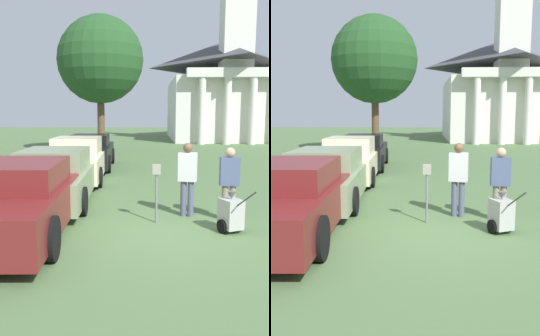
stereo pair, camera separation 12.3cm
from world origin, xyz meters
TOP-DOWN VIEW (x-y plane):
  - ground_plane at (0.00, 0.00)m, footprint 120.00×120.00m
  - parked_car_maroon at (-2.72, 0.19)m, footprint 2.12×5.29m
  - parked_car_sage at (-2.72, 2.92)m, footprint 2.18×5.20m
  - parked_car_cream at (-2.72, 6.20)m, footprint 2.08×4.72m
  - parked_car_black at (-2.72, 9.27)m, footprint 2.05×4.86m
  - parking_meter at (-0.02, 0.88)m, footprint 0.18×0.09m
  - person_worker at (0.71, 1.44)m, footprint 0.46×0.32m
  - person_supervisor at (1.61, 1.14)m, footprint 0.43×0.23m
  - equipment_cart at (1.48, 0.27)m, footprint 0.58×0.99m
  - church at (6.92, 28.92)m, footprint 10.02×13.93m
  - shade_tree at (-3.07, 15.77)m, footprint 5.16×5.16m

SIDE VIEW (x-z plane):
  - ground_plane at x=0.00m, z-range 0.00..0.00m
  - equipment_cart at x=1.48m, z-range -0.11..0.89m
  - parked_car_sage at x=-2.72m, z-range -0.05..1.39m
  - parked_car_maroon at x=-2.72m, z-range -0.04..1.42m
  - parked_car_black at x=-2.72m, z-range -0.04..1.45m
  - parked_car_cream at x=-2.72m, z-range -0.07..1.49m
  - parking_meter at x=-0.02m, z-range 0.26..1.56m
  - person_supervisor at x=1.61m, z-range 0.11..1.76m
  - person_worker at x=0.71m, z-range 0.12..1.85m
  - church at x=6.92m, z-range -5.67..16.04m
  - shade_tree at x=-3.07m, z-range 1.48..9.64m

